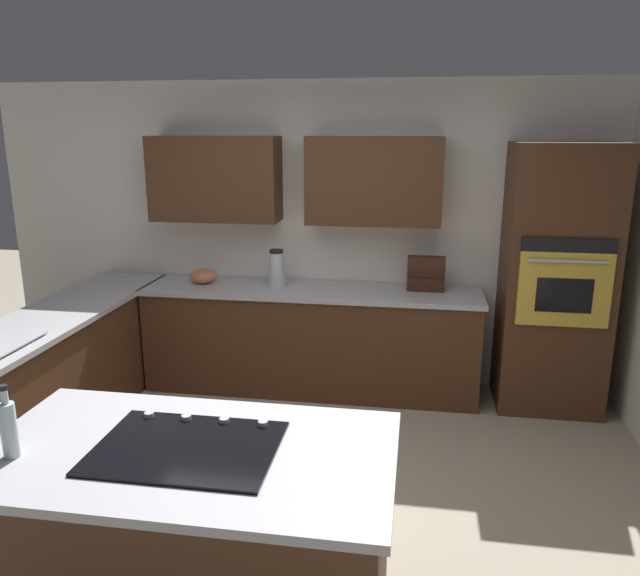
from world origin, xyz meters
The scene contains 14 objects.
ground_plane centered at (0.00, 0.00, 0.00)m, with size 14.00×14.00×0.00m, color #9E937F.
wall_back centered at (0.07, -2.04, 1.42)m, with size 6.00×0.44×2.60m.
lower_cabinets_back centered at (0.10, -1.72, 0.43)m, with size 2.80×0.60×0.86m, color #472B19.
countertop_back centered at (0.10, -1.72, 0.88)m, with size 2.84×0.64×0.04m, color #B2B2B7.
lower_cabinets_side centered at (1.82, -0.55, 0.43)m, with size 0.60×2.90×0.86m, color #472B19.
countertop_side centered at (1.82, -0.55, 0.88)m, with size 0.64×2.94×0.04m, color #B2B2B7.
island_base centered at (0.15, 0.97, 0.43)m, with size 1.67×0.89×0.86m, color #472B19.
island_top centered at (0.15, 0.97, 0.88)m, with size 1.75×0.97×0.04m, color #B2B2B7.
wall_oven centered at (-1.85, -1.72, 1.05)m, with size 0.80×0.66×2.10m.
cooktop centered at (0.15, 0.97, 0.91)m, with size 0.76×0.56×0.03m.
blender centered at (0.40, -1.76, 1.03)m, with size 0.15×0.15×0.31m.
mixing_bowl centered at (1.05, -1.76, 0.96)m, with size 0.23×0.23×0.13m, color #CC724C.
spice_rack centered at (-0.85, -1.80, 1.04)m, with size 0.31×0.11×0.29m.
oil_bottle centered at (0.84, 1.14, 1.03)m, with size 0.07×0.07×0.31m.
Camera 1 is at (-0.76, 3.15, 2.20)m, focal length 34.23 mm.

